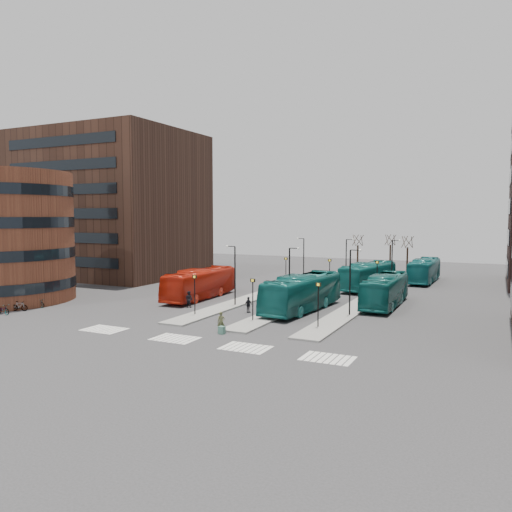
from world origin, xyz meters
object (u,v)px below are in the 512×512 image
at_px(teal_bus_b, 368,276).
at_px(bicycle_far, 39,303).
at_px(teal_bus_c, 385,290).
at_px(commuter_b, 248,305).
at_px(teal_bus_a, 302,293).
at_px(bicycle_mid, 19,306).
at_px(commuter_a, 189,299).
at_px(bicycle_near, 3,309).
at_px(suitcase, 222,330).
at_px(red_bus, 200,284).
at_px(commuter_c, 292,308).
at_px(teal_bus_d, 424,270).
at_px(traveller, 221,322).

distance_m(teal_bus_b, bicycle_far, 38.45).
bearing_deg(teal_bus_c, commuter_b, -140.79).
relative_size(teal_bus_a, bicycle_mid, 7.87).
xyz_separation_m(commuter_a, bicycle_near, (-13.68, -10.77, -0.35)).
bearing_deg(suitcase, bicycle_mid, -173.32).
height_order(red_bus, teal_bus_a, teal_bus_a).
height_order(teal_bus_b, bicycle_far, teal_bus_b).
bearing_deg(teal_bus_b, bicycle_far, -125.13).
bearing_deg(commuter_c, commuter_b, -59.42).
relative_size(red_bus, bicycle_near, 6.62).
bearing_deg(bicycle_mid, commuter_b, -88.59).
height_order(suitcase, bicycle_mid, bicycle_mid).
relative_size(teal_bus_c, bicycle_mid, 7.29).
relative_size(teal_bus_c, commuter_b, 7.75).
relative_size(suitcase, bicycle_far, 0.38).
bearing_deg(teal_bus_b, commuter_a, -113.29).
distance_m(red_bus, commuter_a, 5.48).
height_order(teal_bus_d, bicycle_near, teal_bus_d).
bearing_deg(teal_bus_a, suitcase, -95.87).
distance_m(suitcase, bicycle_mid, 22.44).
bearing_deg(suitcase, commuter_a, 141.25).
height_order(red_bus, teal_bus_d, red_bus).
xyz_separation_m(teal_bus_b, commuter_b, (-6.63, -20.54, -0.94)).
relative_size(teal_bus_c, traveller, 7.18).
xyz_separation_m(teal_bus_a, bicycle_near, (-24.67, -14.16, -1.30)).
bearing_deg(red_bus, suitcase, -53.82).
relative_size(commuter_c, bicycle_far, 0.99).
relative_size(teal_bus_a, bicycle_near, 6.99).
bearing_deg(teal_bus_a, commuter_b, -137.95).
bearing_deg(commuter_c, suitcase, 13.80).
bearing_deg(commuter_c, bicycle_mid, -40.43).
height_order(traveller, commuter_b, traveller).
bearing_deg(bicycle_near, traveller, -78.70).
xyz_separation_m(bicycle_mid, bicycle_far, (0.00, 2.30, -0.07)).
distance_m(teal_bus_b, commuter_a, 24.60).
bearing_deg(red_bus, teal_bus_d, 49.19).
height_order(commuter_a, commuter_c, commuter_a).
xyz_separation_m(teal_bus_a, traveller, (-2.56, -11.47, -0.96)).
distance_m(red_bus, commuter_b, 9.93).
xyz_separation_m(red_bus, commuter_a, (1.86, -5.09, -0.86)).
relative_size(suitcase, teal_bus_c, 0.05).
bearing_deg(bicycle_mid, suitcase, -111.54).
xyz_separation_m(commuter_b, bicycle_far, (-20.38, -6.80, -0.35)).
height_order(teal_bus_a, commuter_b, teal_bus_a).
bearing_deg(suitcase, bicycle_far, -179.18).
distance_m(teal_bus_a, commuter_b, 5.49).
distance_m(teal_bus_c, traveller, 19.79).
xyz_separation_m(suitcase, bicycle_near, (-22.43, -2.23, 0.18)).
xyz_separation_m(teal_bus_b, bicycle_mid, (-27.00, -29.64, -1.22)).
bearing_deg(commuter_b, teal_bus_d, -3.17).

